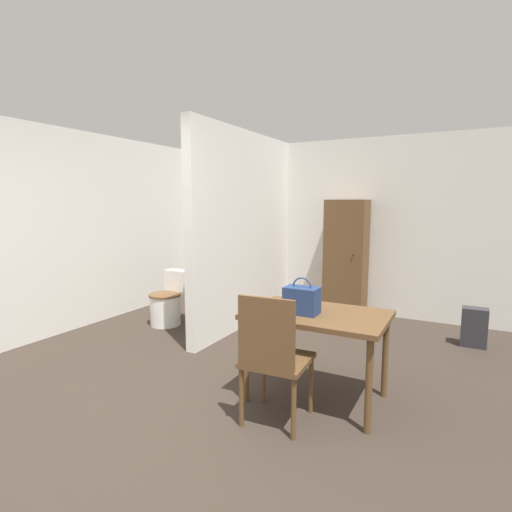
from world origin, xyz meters
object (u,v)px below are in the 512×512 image
object	(u,v)px
dining_table	(317,323)
handbag	(302,300)
wooden_chair	(273,355)
space_heater	(474,327)
toilet	(168,303)
wooden_cabinet	(346,258)

from	to	relation	value
dining_table	handbag	world-z (taller)	handbag
dining_table	wooden_chair	size ratio (longest dim) A/B	1.12
wooden_chair	space_heater	size ratio (longest dim) A/B	2.22
dining_table	toilet	distance (m)	2.67
dining_table	space_heater	world-z (taller)	dining_table
dining_table	space_heater	distance (m)	2.33
dining_table	wooden_chair	xyz separation A→B (m)	(-0.14, -0.52, -0.12)
dining_table	toilet	size ratio (longest dim) A/B	1.58
space_heater	dining_table	bearing A→B (deg)	-120.25
dining_table	space_heater	xyz separation A→B (m)	(1.16, 1.98, -0.43)
wooden_cabinet	handbag	bearing A→B (deg)	-82.02
toilet	handbag	distance (m)	2.64
handbag	wooden_cabinet	xyz separation A→B (m)	(-0.37, 2.63, -0.02)
dining_table	space_heater	size ratio (longest dim) A/B	2.49
handbag	space_heater	size ratio (longest dim) A/B	0.66
dining_table	handbag	xyz separation A→B (m)	(-0.10, -0.08, 0.19)
toilet	handbag	size ratio (longest dim) A/B	2.38
toilet	dining_table	bearing A→B (deg)	-23.07
dining_table	handbag	size ratio (longest dim) A/B	3.76
handbag	wooden_cabinet	bearing A→B (deg)	97.98
toilet	space_heater	size ratio (longest dim) A/B	1.58
wooden_chair	handbag	bearing A→B (deg)	81.22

